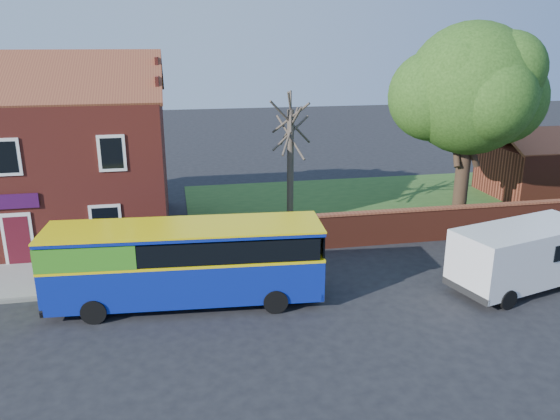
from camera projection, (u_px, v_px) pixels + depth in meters
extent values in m
plane|color=black|center=(202.00, 342.00, 16.99)|extent=(120.00, 120.00, 0.00)
cube|color=gray|center=(11.00, 282.00, 21.07)|extent=(18.00, 3.50, 0.12)
cube|color=#426B28|center=(415.00, 202.00, 31.56)|extent=(26.00, 12.00, 0.04)
cube|color=maroon|center=(34.00, 168.00, 25.50)|extent=(12.00, 8.00, 6.50)
cube|color=brown|center=(9.00, 78.00, 22.35)|extent=(12.30, 4.08, 2.16)
cube|color=brown|center=(32.00, 72.00, 26.10)|extent=(12.30, 4.08, 2.16)
cube|color=black|center=(6.00, 157.00, 21.32)|extent=(1.10, 0.06, 1.50)
cube|color=#4C0F19|center=(18.00, 241.00, 22.35)|extent=(0.95, 0.04, 2.10)
cube|color=silver|center=(18.00, 240.00, 22.35)|extent=(1.20, 0.06, 2.30)
cube|color=#370D3B|center=(12.00, 201.00, 21.83)|extent=(2.00, 0.06, 0.60)
cube|color=maroon|center=(470.00, 222.00, 25.72)|extent=(22.00, 0.30, 1.50)
cube|color=brown|center=(472.00, 206.00, 25.48)|extent=(22.00, 0.38, 0.10)
cube|color=maroon|center=(556.00, 170.00, 32.78)|extent=(8.00, 5.00, 3.00)
cube|color=brown|center=(548.00, 133.00, 33.33)|extent=(8.20, 2.56, 1.24)
cube|color=#0D2292|center=(187.00, 275.00, 19.20)|extent=(9.58, 3.04, 1.50)
cube|color=yellow|center=(186.00, 255.00, 18.97)|extent=(9.60, 3.06, 0.10)
cube|color=black|center=(185.00, 243.00, 18.84)|extent=(9.21, 3.03, 0.75)
cube|color=#3D9420|center=(92.00, 247.00, 18.47)|extent=(3.37, 2.63, 0.80)
cube|color=#0D2292|center=(184.00, 229.00, 18.69)|extent=(9.58, 3.04, 0.14)
cube|color=yellow|center=(184.00, 227.00, 18.66)|extent=(9.63, 3.08, 0.06)
cylinder|color=black|center=(94.00, 311.00, 18.00)|extent=(0.87, 0.34, 0.85)
cylinder|color=black|center=(106.00, 283.00, 20.08)|extent=(0.87, 0.34, 0.85)
cylinder|color=black|center=(275.00, 301.00, 18.70)|extent=(0.87, 0.34, 0.85)
cylinder|color=black|center=(269.00, 275.00, 20.78)|extent=(0.87, 0.34, 0.85)
cube|color=white|center=(523.00, 254.00, 20.29)|extent=(5.90, 3.57, 2.10)
cylinder|color=black|center=(507.00, 299.00, 18.96)|extent=(0.76, 0.40, 0.73)
cylinder|color=black|center=(464.00, 277.00, 20.74)|extent=(0.76, 0.40, 0.73)
cylinder|color=black|center=(529.00, 261.00, 22.23)|extent=(0.76, 0.40, 0.73)
cylinder|color=black|center=(462.00, 181.00, 28.04)|extent=(0.71, 0.71, 4.11)
sphere|color=#457624|center=(471.00, 89.00, 26.65)|extent=(6.43, 6.43, 6.43)
sphere|color=#457624|center=(500.00, 98.00, 27.49)|extent=(4.64, 4.64, 4.64)
sphere|color=#457624|center=(433.00, 96.00, 26.94)|extent=(4.46, 4.46, 4.46)
cylinder|color=#4C4238|center=(290.00, 168.00, 27.03)|extent=(0.33, 0.33, 5.79)
cylinder|color=#4C4238|center=(291.00, 127.00, 26.41)|extent=(0.34, 2.82, 2.27)
cylinder|color=#4C4238|center=(291.00, 131.00, 26.48)|extent=(1.48, 2.09, 2.08)
cylinder|color=#4C4238|center=(291.00, 122.00, 26.35)|extent=(2.37, 1.09, 2.31)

